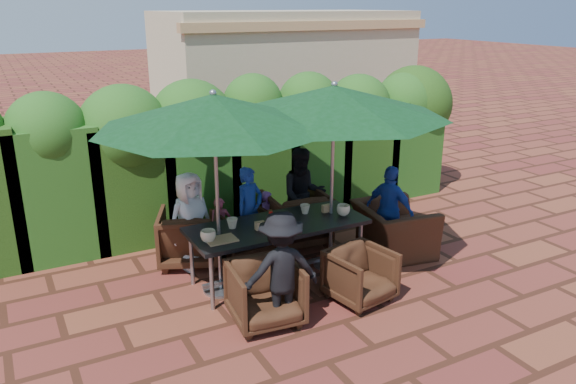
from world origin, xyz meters
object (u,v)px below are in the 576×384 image
umbrella_left (214,112)px  chair_near_left (265,291)px  chair_near_right (361,273)px  umbrella_right (334,101)px  chair_far_right (296,215)px  dining_table (278,229)px  chair_end_right (394,222)px  chair_far_left (189,234)px  chair_far_mid (242,229)px

umbrella_left → chair_near_left: umbrella_left is taller
chair_near_right → umbrella_right: bearing=69.5°
umbrella_right → chair_near_left: bearing=-147.9°
chair_near_left → chair_far_right: bearing=58.5°
dining_table → chair_end_right: bearing=-1.7°
dining_table → chair_near_left: 1.09m
chair_end_right → umbrella_left: bearing=97.2°
chair_far_right → chair_end_right: 1.40m
umbrella_left → chair_far_right: umbrella_left is taller
chair_far_right → chair_near_right: size_ratio=1.25×
chair_far_left → chair_end_right: (2.64, -1.03, 0.05)m
umbrella_left → chair_end_right: bearing=-2.0°
chair_far_left → chair_far_right: size_ratio=0.94×
chair_far_left → chair_end_right: chair_end_right is taller
dining_table → umbrella_right: 1.73m
chair_far_left → chair_far_right: 1.59m
chair_far_right → chair_end_right: (1.05, -0.93, 0.03)m
umbrella_left → chair_far_left: bearing=94.2°
chair_near_right → chair_far_mid: bearing=100.2°
chair_far_mid → chair_near_left: size_ratio=0.92×
umbrella_left → chair_near_left: 2.05m
umbrella_right → chair_near_left: (-1.39, -0.87, -1.83)m
chair_far_left → chair_end_right: size_ratio=0.78×
umbrella_left → chair_near_left: bearing=-79.2°
umbrella_right → chair_far_right: bearing=92.8°
chair_far_right → chair_near_left: chair_far_right is taller
chair_near_left → chair_end_right: chair_end_right is taller
dining_table → chair_far_mid: bearing=94.9°
chair_far_right → chair_far_mid: bearing=-0.0°
umbrella_right → chair_far_mid: bearing=132.7°
dining_table → chair_far_left: chair_far_left is taller
chair_far_left → dining_table: bearing=153.7°
umbrella_right → chair_far_left: 2.62m
chair_far_right → umbrella_right: bearing=98.0°
chair_far_right → chair_near_left: size_ratio=1.14×
dining_table → chair_end_right: chair_end_right is taller
chair_far_mid → chair_far_right: 0.84m
umbrella_left → chair_end_right: (2.57, -0.09, -1.75)m
umbrella_right → chair_near_right: 2.11m
umbrella_left → chair_near_right: umbrella_left is taller
umbrella_left → chair_far_right: (1.52, 0.84, -1.78)m
umbrella_left → umbrella_right: same height
chair_end_right → chair_far_left: bearing=77.9°
chair_near_left → chair_far_mid: bearing=80.4°
chair_far_mid → chair_end_right: chair_end_right is taller
chair_far_right → chair_near_right: bearing=90.8°
umbrella_left → chair_far_mid: 2.19m
chair_far_mid → dining_table: bearing=91.0°
chair_far_mid → chair_near_right: (0.69, -1.90, -0.00)m
chair_far_left → chair_near_right: size_ratio=1.18×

